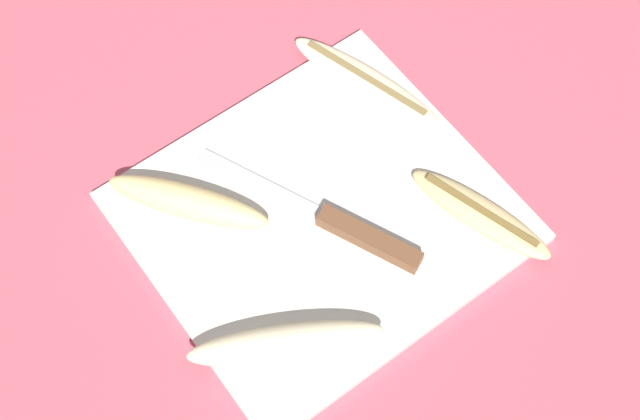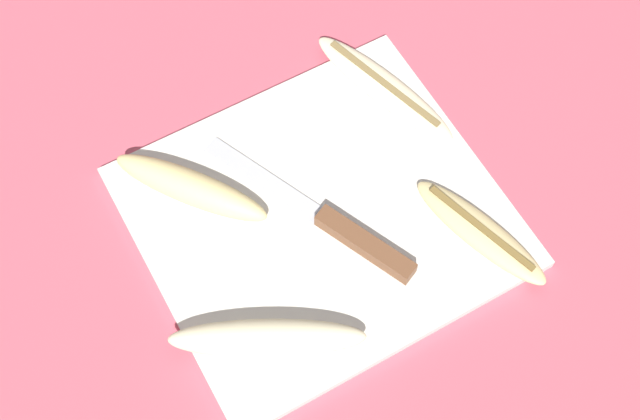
# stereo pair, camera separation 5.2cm
# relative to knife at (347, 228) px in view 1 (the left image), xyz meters

# --- Properties ---
(ground_plane) EXTENTS (4.00, 4.00, 0.00)m
(ground_plane) POSITION_rel_knife_xyz_m (-0.01, 0.03, -0.02)
(ground_plane) COLOR #C65160
(cutting_board) EXTENTS (0.37, 0.34, 0.01)m
(cutting_board) POSITION_rel_knife_xyz_m (-0.01, 0.03, -0.01)
(cutting_board) COLOR silver
(cutting_board) RESTS_ON ground_plane
(knife) EXTENTS (0.13, 0.26, 0.02)m
(knife) POSITION_rel_knife_xyz_m (0.00, 0.00, 0.00)
(knife) COLOR brown
(knife) RESTS_ON cutting_board
(banana_golden_short) EXTENTS (0.14, 0.17, 0.03)m
(banana_golden_short) POSITION_rel_knife_xyz_m (-0.12, 0.12, 0.01)
(banana_golden_short) COLOR #EDD689
(banana_golden_short) RESTS_ON cutting_board
(banana_bright_far) EXTENTS (0.10, 0.21, 0.02)m
(banana_bright_far) POSITION_rel_knife_xyz_m (0.13, 0.13, 0.00)
(banana_bright_far) COLOR beige
(banana_bright_far) RESTS_ON cutting_board
(banana_spotted_left) EXTENTS (0.09, 0.17, 0.02)m
(banana_spotted_left) POSITION_rel_knife_xyz_m (0.12, -0.07, 0.00)
(banana_spotted_left) COLOR #DBC684
(banana_spotted_left) RESTS_ON cutting_board
(banana_pale_long) EXTENTS (0.19, 0.13, 0.03)m
(banana_pale_long) POSITION_rel_knife_xyz_m (-0.13, -0.07, 0.01)
(banana_pale_long) COLOR beige
(banana_pale_long) RESTS_ON cutting_board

